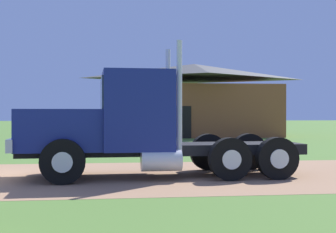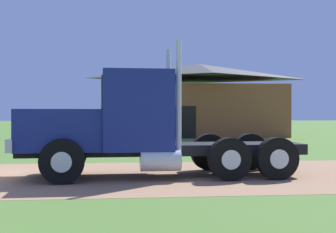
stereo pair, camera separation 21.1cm
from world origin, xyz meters
The scene contains 2 objects.
truck_foreground_white centered at (3.40, -0.21, 1.31)m, with size 7.75×2.80×3.54m.
shed_building centered at (9.40, 22.97, 2.64)m, with size 12.41×8.18×5.47m.
Camera 2 is at (3.07, -12.96, 1.69)m, focal length 51.12 mm.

